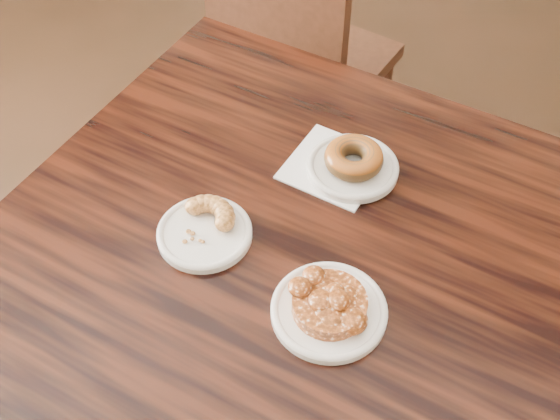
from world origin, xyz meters
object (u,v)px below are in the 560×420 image
at_px(cafe_table, 284,358).
at_px(glazed_donut, 354,158).
at_px(apple_fritter, 330,302).
at_px(chair_far, 309,63).
at_px(cruller_fragment, 204,225).

distance_m(cafe_table, glazed_donut, 0.45).
height_order(glazed_donut, apple_fritter, glazed_donut).
bearing_deg(apple_fritter, cafe_table, 140.40).
distance_m(chair_far, cruller_fragment, 0.93).
bearing_deg(chair_far, glazed_donut, 126.92).
bearing_deg(apple_fritter, chair_far, 114.24).
height_order(chair_far, glazed_donut, chair_far).
bearing_deg(cruller_fragment, chair_far, 101.26).
relative_size(cafe_table, glazed_donut, 9.00).
xyz_separation_m(cafe_table, cruller_fragment, (-0.12, -0.04, 0.40)).
xyz_separation_m(cafe_table, apple_fritter, (0.11, -0.09, 0.41)).
bearing_deg(cafe_table, chair_far, 114.83).
bearing_deg(glazed_donut, apple_fritter, -75.98).
relative_size(chair_far, glazed_donut, 8.71).
distance_m(cafe_table, apple_fritter, 0.43).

